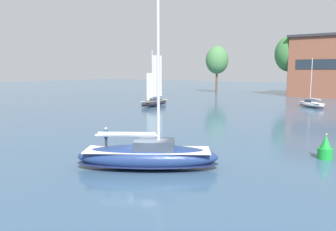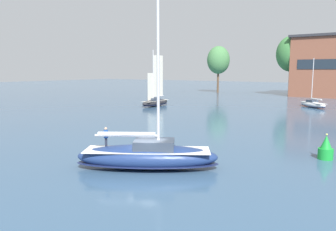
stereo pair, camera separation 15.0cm
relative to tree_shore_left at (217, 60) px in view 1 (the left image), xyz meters
The scene contains 7 objects.
ground_plane 93.59m from the tree_shore_left, 67.97° to the right, with size 400.00×400.00×0.00m, color #385675.
tree_shore_left is the anchor object (origin of this frame).
tree_shore_center 24.79m from the tree_shore_left, ahead, with size 8.92×8.92×18.37m.
sailboat_main 93.46m from the tree_shore_left, 67.95° to the right, with size 11.51×8.79×15.83m.
sailboat_moored_near_marina 49.94m from the tree_shore_left, 40.08° to the right, with size 7.01×6.76×10.47m.
sailboat_moored_mid_channel 49.89m from the tree_shore_left, 80.83° to the right, with size 2.57×8.94×12.26m.
channel_buoy 88.73m from the tree_shore_left, 58.26° to the right, with size 1.30×1.30×2.33m.
Camera 1 is at (15.70, -20.46, 7.91)m, focal length 35.00 mm.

